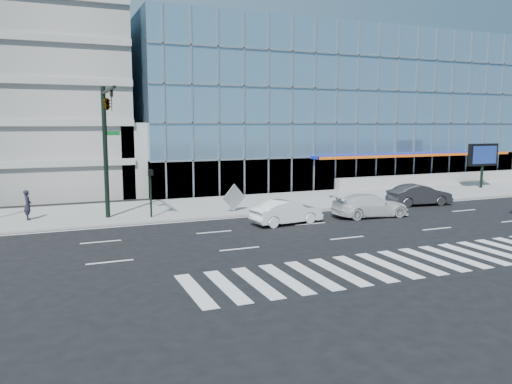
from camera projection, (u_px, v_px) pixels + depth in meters
ground at (310, 224)px, 29.74m from camera, size 160.00×160.00×0.00m
sidewalk at (258, 203)px, 37.06m from camera, size 120.00×8.00×0.15m
theatre_building at (310, 110)px, 57.83m from camera, size 42.00×26.00×15.00m
ramp_block at (151, 157)px, 43.54m from camera, size 6.00×8.00×6.00m
retaining_wall at (467, 177)px, 49.37m from camera, size 30.00×0.80×1.00m
traffic_signal at (107, 120)px, 28.92m from camera, size 1.14×5.74×8.00m
ped_signal_post at (151, 186)px, 30.76m from camera, size 0.30×0.33×3.00m
marquee_sign at (483, 156)px, 44.98m from camera, size 3.20×0.43×4.00m
white_suv at (370, 205)px, 31.94m from camera, size 5.21×2.48×1.47m
white_sedan at (287, 212)px, 29.62m from camera, size 4.51×2.04×1.44m
dark_sedan at (419, 195)px, 36.43m from camera, size 4.81×2.20×1.53m
pedestrian at (28, 205)px, 30.09m from camera, size 0.44×0.67×1.82m
tilted_panel at (234, 198)px, 33.04m from camera, size 1.77×0.62×1.84m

